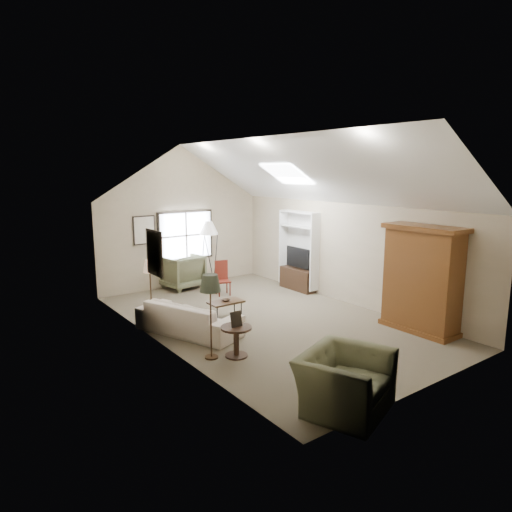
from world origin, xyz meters
TOP-DOWN VIEW (x-y plane):
  - room_shell at (0.00, 0.00)m, footprint 5.01×8.01m
  - window at (0.10, 3.96)m, footprint 1.72×0.08m
  - skylight at (1.30, 0.90)m, footprint 0.80×1.20m
  - wall_art at (-1.88, 1.94)m, footprint 1.97×3.71m
  - armoire at (2.18, -2.40)m, footprint 0.60×1.50m
  - tv_alcove at (2.34, 1.60)m, footprint 0.32×1.30m
  - media_console at (2.32, 1.60)m, footprint 0.34×1.18m
  - tv_panel at (2.32, 1.60)m, footprint 0.05×0.90m
  - sofa at (-1.76, 0.32)m, footprint 1.63×2.40m
  - armchair_near at (-1.47, -3.70)m, footprint 1.56×1.46m
  - armchair_far at (-0.21, 3.70)m, footprint 1.16×1.19m
  - coffee_table at (-0.66, 0.65)m, footprint 0.78×0.44m
  - bowl at (-0.66, 0.65)m, footprint 0.19×0.19m
  - side_table at (-1.66, -1.28)m, footprint 0.73×0.73m
  - side_chair at (0.34, 2.36)m, footprint 0.44×0.44m
  - tripod_lamp at (0.71, 3.70)m, footprint 0.71×0.71m
  - dark_lamp at (-2.06, -1.08)m, footprint 0.48×0.48m
  - tan_lamp at (-2.06, 1.52)m, footprint 0.36×0.36m

SIDE VIEW (x-z plane):
  - coffee_table at x=-0.66m, z-range 0.00..0.40m
  - side_table at x=-1.66m, z-range 0.00..0.56m
  - media_console at x=2.32m, z-range 0.00..0.60m
  - sofa at x=-1.76m, z-range 0.00..0.65m
  - armchair_near at x=-1.47m, z-range 0.00..0.82m
  - bowl at x=-0.66m, z-range 0.40..0.44m
  - side_chair at x=0.34m, z-range 0.00..0.92m
  - armchair_far at x=-0.21m, z-range 0.00..0.95m
  - tan_lamp at x=-2.06m, z-range 0.00..1.40m
  - dark_lamp at x=-2.06m, z-range 0.00..1.56m
  - tv_panel at x=2.32m, z-range 0.65..1.20m
  - tripod_lamp at x=0.71m, z-range 0.00..1.87m
  - armoire at x=2.18m, z-range 0.00..2.20m
  - tv_alcove at x=2.34m, z-range 0.10..2.20m
  - window at x=0.10m, z-range 0.74..2.16m
  - wall_art at x=-1.88m, z-range 1.29..2.17m
  - room_shell at x=0.00m, z-range 1.21..5.21m
  - skylight at x=1.30m, z-range 2.96..3.48m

